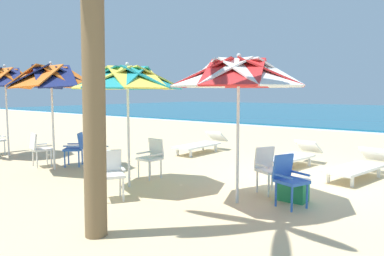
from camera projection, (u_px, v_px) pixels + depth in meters
ground_plane at (304, 178)px, 8.06m from camera, size 80.00×80.00×0.00m
beach_umbrella_0 at (239, 75)px, 6.05m from camera, size 2.29×2.29×2.55m
plastic_chair_0 at (289, 177)px, 6.04m from camera, size 0.59×0.56×0.87m
plastic_chair_1 at (268, 167)px, 6.86m from camera, size 0.61×0.59×0.87m
beach_umbrella_1 at (128, 79)px, 7.14m from camera, size 2.17×2.17×2.49m
plastic_chair_2 at (152, 156)px, 8.08m from camera, size 0.46×0.48×0.87m
plastic_chair_3 at (111, 171)px, 6.47m from camera, size 0.62×0.61×0.87m
beach_umbrella_2 at (51, 78)px, 8.72m from camera, size 2.15×2.15×2.64m
plastic_chair_4 at (76, 147)px, 9.34m from camera, size 0.63×0.63×0.87m
plastic_chair_5 at (95, 149)px, 9.04m from camera, size 0.50×0.48×0.87m
plastic_chair_6 at (39, 147)px, 9.27m from camera, size 0.53×0.55×0.87m
beach_umbrella_3 at (5, 79)px, 10.68m from camera, size 1.97×1.97×2.71m
sun_lounger_0 at (359, 166)px, 8.02m from camera, size 1.01×2.22×0.62m
sun_lounger_1 at (292, 156)px, 9.26m from camera, size 0.92×2.21×0.62m
sun_lounger_2 at (201, 144)px, 11.44m from camera, size 0.65×2.15×0.62m
cooler_box at (293, 190)px, 6.37m from camera, size 0.50×0.34×0.40m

